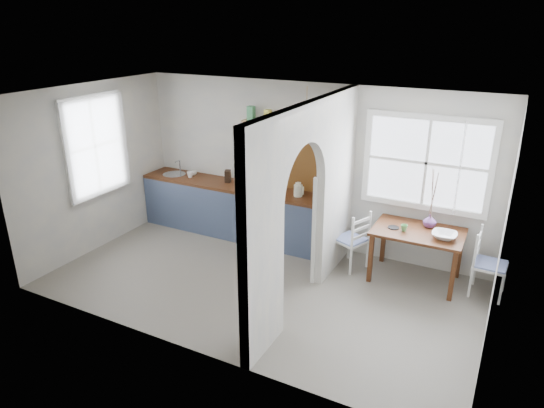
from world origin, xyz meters
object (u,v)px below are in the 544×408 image
at_px(vase, 430,221).
at_px(chair_right, 490,264).
at_px(chair_left, 351,239).
at_px(dining_table, 416,255).
at_px(kettle, 298,189).

bearing_deg(vase, chair_right, -10.25).
bearing_deg(chair_right, chair_left, 95.47).
height_order(chair_right, vase, vase).
xyz_separation_m(dining_table, kettle, (-1.88, 0.14, 0.63)).
height_order(chair_right, kettle, kettle).
distance_m(dining_table, chair_left, 0.94).
height_order(chair_left, chair_right, chair_right).
height_order(dining_table, chair_left, chair_left).
relative_size(chair_left, chair_right, 0.99).
bearing_deg(kettle, chair_left, -16.46).
distance_m(dining_table, chair_right, 0.96).
xyz_separation_m(kettle, vase, (1.99, 0.06, -0.16)).
height_order(dining_table, vase, vase).
height_order(dining_table, kettle, kettle).
xyz_separation_m(dining_table, chair_left, (-0.94, -0.05, 0.07)).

